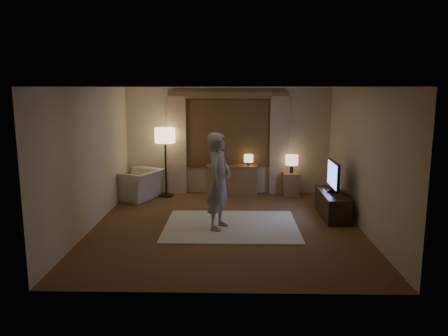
{
  "coord_description": "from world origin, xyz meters",
  "views": [
    {
      "loc": [
        0.14,
        -7.95,
        2.58
      ],
      "look_at": [
        -0.05,
        0.6,
        1.02
      ],
      "focal_mm": 35.0,
      "sensor_mm": 36.0,
      "label": 1
    }
  ],
  "objects_px": {
    "armchair": "(137,185)",
    "sideboard": "(232,181)",
    "side_table": "(291,184)",
    "person": "(219,181)",
    "tv_stand": "(332,205)"
  },
  "relations": [
    {
      "from": "side_table",
      "to": "tv_stand",
      "type": "bearing_deg",
      "value": -70.91
    },
    {
      "from": "armchair",
      "to": "side_table",
      "type": "height_order",
      "value": "armchair"
    },
    {
      "from": "sideboard",
      "to": "side_table",
      "type": "height_order",
      "value": "sideboard"
    },
    {
      "from": "sideboard",
      "to": "side_table",
      "type": "bearing_deg",
      "value": -1.99
    },
    {
      "from": "tv_stand",
      "to": "armchair",
      "type": "bearing_deg",
      "value": 162.34
    },
    {
      "from": "side_table",
      "to": "tv_stand",
      "type": "height_order",
      "value": "side_table"
    },
    {
      "from": "armchair",
      "to": "person",
      "type": "distance_m",
      "value": 3.03
    },
    {
      "from": "tv_stand",
      "to": "side_table",
      "type": "bearing_deg",
      "value": 109.09
    },
    {
      "from": "sideboard",
      "to": "armchair",
      "type": "xyz_separation_m",
      "value": [
        -2.23,
        -0.44,
        -0.01
      ]
    },
    {
      "from": "armchair",
      "to": "person",
      "type": "relative_size",
      "value": 0.59
    },
    {
      "from": "sideboard",
      "to": "tv_stand",
      "type": "distance_m",
      "value": 2.73
    },
    {
      "from": "sideboard",
      "to": "side_table",
      "type": "xyz_separation_m",
      "value": [
        1.44,
        -0.05,
        -0.07
      ]
    },
    {
      "from": "side_table",
      "to": "person",
      "type": "height_order",
      "value": "person"
    },
    {
      "from": "armchair",
      "to": "sideboard",
      "type": "bearing_deg",
      "value": 123.65
    },
    {
      "from": "side_table",
      "to": "person",
      "type": "distance_m",
      "value": 3.16
    }
  ]
}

